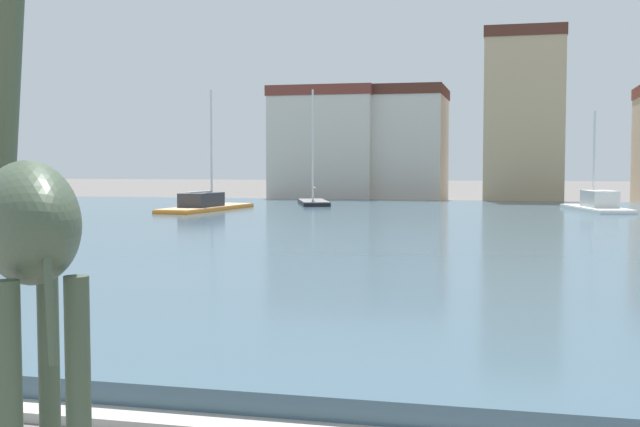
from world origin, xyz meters
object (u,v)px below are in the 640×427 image
object	(u,v)px
sailboat_orange	(211,209)
giraffe_statue	(25,234)
sailboat_white	(593,209)
sailboat_black	(313,204)

from	to	relation	value
sailboat_orange	giraffe_statue	bearing A→B (deg)	-70.47
giraffe_statue	sailboat_white	world-z (taller)	sailboat_white
sailboat_orange	sailboat_white	size ratio (longest dim) A/B	1.18
sailboat_white	sailboat_black	xyz separation A→B (m)	(-17.13, 3.19, -0.11)
sailboat_white	giraffe_statue	bearing A→B (deg)	-100.21
giraffe_statue	sailboat_white	distance (m)	43.27
sailboat_black	sailboat_white	bearing A→B (deg)	-10.53
sailboat_orange	sailboat_white	bearing A→B (deg)	11.71
giraffe_statue	sailboat_black	distance (m)	46.74
sailboat_orange	sailboat_white	distance (m)	21.64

